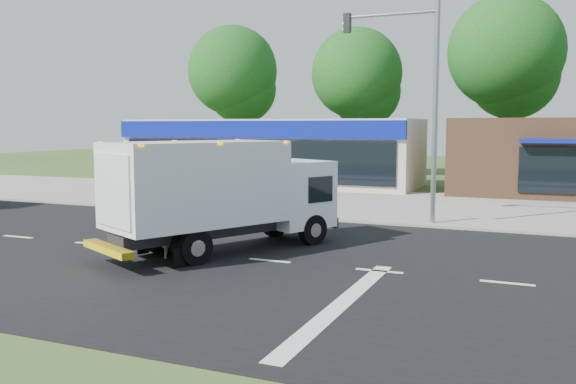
% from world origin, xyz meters
% --- Properties ---
extents(ground, '(120.00, 120.00, 0.00)m').
position_xyz_m(ground, '(0.00, 0.00, 0.00)').
color(ground, '#385123').
rests_on(ground, ground).
extents(road_asphalt, '(60.00, 14.00, 0.02)m').
position_xyz_m(road_asphalt, '(0.00, 0.00, 0.00)').
color(road_asphalt, black).
rests_on(road_asphalt, ground).
extents(sidewalk, '(60.00, 2.40, 0.12)m').
position_xyz_m(sidewalk, '(0.00, 8.20, 0.06)').
color(sidewalk, gray).
rests_on(sidewalk, ground).
extents(parking_apron, '(60.00, 9.00, 0.02)m').
position_xyz_m(parking_apron, '(0.00, 14.00, 0.01)').
color(parking_apron, gray).
rests_on(parking_apron, ground).
extents(lane_markings, '(55.20, 7.00, 0.01)m').
position_xyz_m(lane_markings, '(1.35, -1.35, 0.02)').
color(lane_markings, silver).
rests_on(lane_markings, road_asphalt).
extents(ems_box_truck, '(5.23, 7.42, 3.19)m').
position_xyz_m(ems_box_truck, '(-1.79, 0.57, 1.84)').
color(ems_box_truck, black).
rests_on(ems_box_truck, ground).
extents(emergency_worker, '(0.70, 0.65, 1.72)m').
position_xyz_m(emergency_worker, '(-2.63, -0.72, 0.85)').
color(emergency_worker, tan).
rests_on(emergency_worker, ground).
extents(retail_strip_mall, '(18.00, 6.20, 4.00)m').
position_xyz_m(retail_strip_mall, '(-9.00, 19.93, 2.01)').
color(retail_strip_mall, beige).
rests_on(retail_strip_mall, ground).
extents(brown_storefront, '(10.00, 6.70, 4.00)m').
position_xyz_m(brown_storefront, '(7.00, 19.98, 2.00)').
color(brown_storefront, '#382316').
rests_on(brown_storefront, ground).
extents(traffic_signal_pole, '(3.51, 0.25, 8.00)m').
position_xyz_m(traffic_signal_pole, '(2.35, 7.60, 4.92)').
color(traffic_signal_pole, gray).
rests_on(traffic_signal_pole, ground).
extents(background_trees, '(36.77, 7.39, 12.10)m').
position_xyz_m(background_trees, '(-0.85, 28.16, 7.38)').
color(background_trees, '#332114').
rests_on(background_trees, ground).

